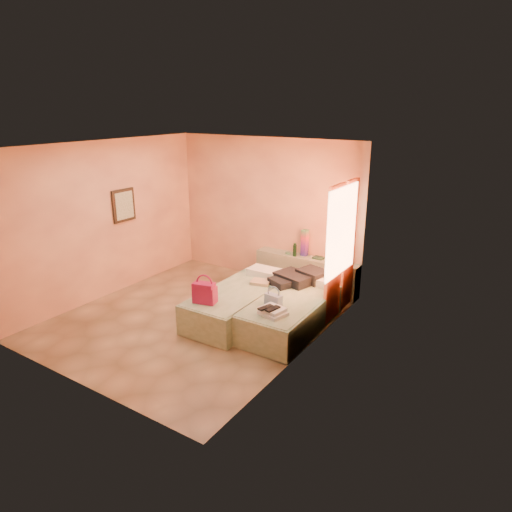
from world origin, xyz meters
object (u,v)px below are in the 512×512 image
Objects in this scene: water_bottle at (295,250)px; green_book at (318,258)px; headboard_ledge at (306,273)px; bed_left at (239,304)px; blue_handbag at (273,300)px; towel_stack at (273,312)px; flower_vase at (342,258)px; magenta_handbag at (205,293)px; bed_right at (291,313)px.

water_bottle is 0.47m from green_book.
green_book is at bearing 7.79° from headboard_ledge.
blue_handbag reaches higher than bed_left.
blue_handbag reaches higher than towel_stack.
magenta_handbag is (-1.24, -2.34, -0.11)m from flower_vase.
blue_handbag is at bearing -15.75° from bed_left.
green_book reaches higher than bed_left.
magenta_handbag is at bearing -102.74° from bed_left.
magenta_handbag reaches higher than headboard_ledge.
magenta_handbag is 1.05m from blue_handbag.
bed_left is 1.11m from towel_stack.
towel_stack reaches higher than bed_left.
flower_vase reaches higher than blue_handbag.
magenta_handbag is at bearing -104.82° from green_book.
flower_vase reaches higher than headboard_ledge.
headboard_ledge is at bearing 176.73° from flower_vase.
headboard_ledge is 1.02× the size of bed_left.
headboard_ledge is at bearing 18.30° from water_bottle.
blue_handbag is (0.79, -0.21, 0.34)m from bed_left.
green_book is (0.45, 0.10, -0.11)m from water_bottle.
water_bottle reaches higher than bed_right.
flower_vase is 0.68× the size of magenta_handbag.
green_book is 0.85× the size of flower_vase.
bed_left is (-0.38, -1.70, -0.08)m from headboard_ledge.
towel_stack is at bearing -51.90° from blue_handbag.
bed_right is 8.09× the size of water_bottle.
towel_stack is (-0.15, -2.15, -0.22)m from flower_vase.
blue_handbag is 0.77× the size of towel_stack.
green_book is at bearing 171.67° from flower_vase.
headboard_ledge is at bearing 76.52° from bed_left.
green_book is (0.23, 0.03, 0.34)m from headboard_ledge.
headboard_ledge is 1.97m from blue_handbag.
bed_right is 5.78× the size of magenta_handbag.
blue_handbag is at bearing -82.31° from green_book.
towel_stack is at bearing -3.87° from magenta_handbag.
flower_vase is (0.94, 0.03, -0.01)m from water_bottle.
water_bottle reaches higher than towel_stack.
bed_left is 1.88m from green_book.
magenta_handbag reaches higher than towel_stack.
headboard_ledge is 1.63m from bed_right.
flower_vase is 0.67× the size of towel_stack.
green_book is 0.57× the size of towel_stack.
flower_vase is 1.90m from blue_handbag.
blue_handbag is 0.33m from towel_stack.
water_bottle is 2.28m from towel_stack.
bed_right is at bearing 80.74° from blue_handbag.
green_book reaches higher than towel_stack.
green_book is 2.26m from towel_stack.
blue_handbag is (0.41, -1.91, 0.26)m from headboard_ledge.
blue_handbag is (0.63, -1.83, -0.19)m from water_bottle.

